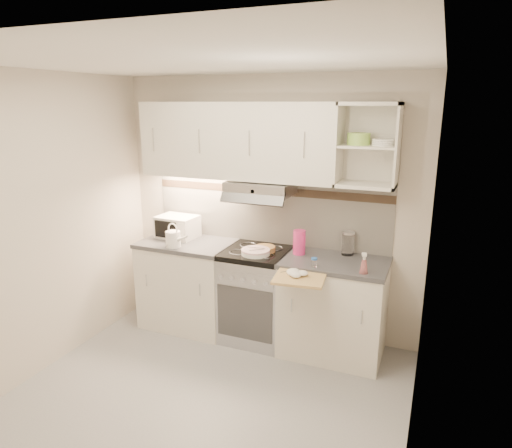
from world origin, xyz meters
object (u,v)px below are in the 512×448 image
watering_can (174,238)px  cutting_board (300,278)px  pink_pitcher (299,242)px  microwave (177,227)px  spray_bottle (364,265)px  electric_range (257,295)px  glass_jar (348,243)px  plate_stack (256,252)px

watering_can → cutting_board: (1.33, -0.24, -0.11)m
pink_pitcher → watering_can: bearing=-142.9°
microwave → spray_bottle: size_ratio=2.18×
electric_range → pink_pitcher: size_ratio=4.02×
electric_range → spray_bottle: (1.03, -0.22, 0.52)m
glass_jar → microwave: bearing=-176.7°
glass_jar → electric_range: bearing=-166.4°
electric_range → glass_jar: bearing=13.6°
watering_can → pink_pitcher: size_ratio=1.24×
pink_pitcher → glass_jar: pink_pitcher is taller
plate_stack → microwave: bearing=167.5°
pink_pitcher → spray_bottle: (0.63, -0.27, -0.04)m
microwave → plate_stack: bearing=-9.3°
electric_range → spray_bottle: spray_bottle is taller
watering_can → pink_pitcher: (1.17, 0.25, 0.03)m
electric_range → pink_pitcher: pink_pitcher is taller
watering_can → spray_bottle: (1.80, -0.02, -0.01)m
pink_pitcher → cutting_board: size_ratio=0.56×
electric_range → watering_can: size_ratio=3.24×
microwave → plate_stack: 0.98m
pink_pitcher → glass_jar: bearing=44.5°
microwave → pink_pitcher: 1.32m
electric_range → watering_can: bearing=-165.3°
plate_stack → cutting_board: bearing=-32.4°
glass_jar → spray_bottle: (0.21, -0.42, -0.04)m
glass_jar → pink_pitcher: bearing=-160.5°
cutting_board → spray_bottle: bearing=19.0°
pink_pitcher → glass_jar: (0.42, 0.15, -0.00)m
microwave → pink_pitcher: (1.32, -0.05, 0.00)m
cutting_board → plate_stack: bearing=140.9°
plate_stack → pink_pitcher: bearing=24.4°
plate_stack → glass_jar: size_ratio=1.21×
glass_jar → spray_bottle: glass_jar is taller
pink_pitcher → spray_bottle: pink_pitcher is taller
watering_can → spray_bottle: bearing=12.5°
glass_jar → cutting_board: 0.71m
cutting_board → microwave: bearing=153.1°
spray_bottle → cutting_board: spray_bottle is taller
spray_bottle → cutting_board: 0.53m
microwave → watering_can: size_ratio=1.47×
microwave → watering_can: bearing=-61.0°
electric_range → cutting_board: bearing=-38.6°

